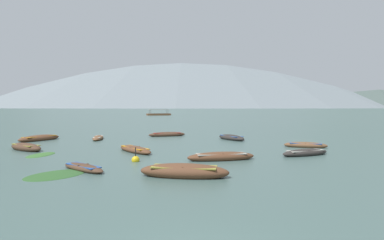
{
  "coord_description": "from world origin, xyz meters",
  "views": [
    {
      "loc": [
        -0.04,
        -5.75,
        3.26
      ],
      "look_at": [
        -0.51,
        50.23,
        0.96
      ],
      "focal_mm": 29.39,
      "sensor_mm": 36.0,
      "label": 1
    }
  ],
  "objects_px": {
    "rowboat_9": "(231,138)",
    "ferry_0": "(159,114)",
    "rowboat_10": "(184,171)",
    "rowboat_4": "(167,134)",
    "rowboat_0": "(221,157)",
    "rowboat_2": "(26,147)",
    "rowboat_8": "(39,138)",
    "rowboat_11": "(98,138)",
    "rowboat_7": "(135,150)",
    "mooring_buoy": "(136,160)",
    "rowboat_1": "(305,145)",
    "rowboat_3": "(83,168)",
    "rowboat_6": "(305,153)"
  },
  "relations": [
    {
      "from": "rowboat_6",
      "to": "ferry_0",
      "type": "height_order",
      "value": "ferry_0"
    },
    {
      "from": "rowboat_10",
      "to": "rowboat_11",
      "type": "xyz_separation_m",
      "value": [
        -9.29,
        16.92,
        -0.09
      ]
    },
    {
      "from": "rowboat_9",
      "to": "rowboat_0",
      "type": "bearing_deg",
      "value": -99.55
    },
    {
      "from": "rowboat_8",
      "to": "rowboat_9",
      "type": "distance_m",
      "value": 18.88
    },
    {
      "from": "rowboat_2",
      "to": "rowboat_3",
      "type": "relative_size",
      "value": 1.23
    },
    {
      "from": "rowboat_6",
      "to": "mooring_buoy",
      "type": "bearing_deg",
      "value": -166.93
    },
    {
      "from": "rowboat_9",
      "to": "ferry_0",
      "type": "height_order",
      "value": "ferry_0"
    },
    {
      "from": "rowboat_9",
      "to": "rowboat_11",
      "type": "relative_size",
      "value": 1.01
    },
    {
      "from": "rowboat_1",
      "to": "rowboat_3",
      "type": "bearing_deg",
      "value": -147.63
    },
    {
      "from": "rowboat_10",
      "to": "rowboat_11",
      "type": "distance_m",
      "value": 19.3
    },
    {
      "from": "rowboat_4",
      "to": "rowboat_11",
      "type": "relative_size",
      "value": 1.07
    },
    {
      "from": "rowboat_4",
      "to": "rowboat_0",
      "type": "bearing_deg",
      "value": -73.35
    },
    {
      "from": "rowboat_1",
      "to": "rowboat_7",
      "type": "height_order",
      "value": "rowboat_1"
    },
    {
      "from": "rowboat_11",
      "to": "rowboat_4",
      "type": "bearing_deg",
      "value": 28.39
    },
    {
      "from": "rowboat_0",
      "to": "rowboat_2",
      "type": "bearing_deg",
      "value": 163.43
    },
    {
      "from": "rowboat_2",
      "to": "rowboat_6",
      "type": "distance_m",
      "value": 20.43
    },
    {
      "from": "rowboat_2",
      "to": "ferry_0",
      "type": "height_order",
      "value": "ferry_0"
    },
    {
      "from": "rowboat_7",
      "to": "mooring_buoy",
      "type": "height_order",
      "value": "mooring_buoy"
    },
    {
      "from": "rowboat_9",
      "to": "rowboat_10",
      "type": "distance_m",
      "value": 17.28
    },
    {
      "from": "rowboat_1",
      "to": "rowboat_2",
      "type": "height_order",
      "value": "rowboat_2"
    },
    {
      "from": "rowboat_8",
      "to": "ferry_0",
      "type": "distance_m",
      "value": 94.44
    },
    {
      "from": "rowboat_3",
      "to": "rowboat_8",
      "type": "bearing_deg",
      "value": 123.21
    },
    {
      "from": "rowboat_0",
      "to": "rowboat_7",
      "type": "distance_m",
      "value": 6.9
    },
    {
      "from": "rowboat_4",
      "to": "mooring_buoy",
      "type": "relative_size",
      "value": 4.32
    },
    {
      "from": "rowboat_6",
      "to": "rowboat_10",
      "type": "height_order",
      "value": "rowboat_10"
    },
    {
      "from": "rowboat_8",
      "to": "rowboat_0",
      "type": "bearing_deg",
      "value": -33.61
    },
    {
      "from": "rowboat_7",
      "to": "rowboat_8",
      "type": "xyz_separation_m",
      "value": [
        -10.84,
        7.75,
        0.04
      ]
    },
    {
      "from": "rowboat_4",
      "to": "rowboat_7",
      "type": "bearing_deg",
      "value": -95.7
    },
    {
      "from": "rowboat_2",
      "to": "rowboat_10",
      "type": "distance_m",
      "value": 15.23
    },
    {
      "from": "rowboat_8",
      "to": "mooring_buoy",
      "type": "relative_size",
      "value": 4.68
    },
    {
      "from": "rowboat_3",
      "to": "rowboat_4",
      "type": "height_order",
      "value": "rowboat_4"
    },
    {
      "from": "rowboat_10",
      "to": "ferry_0",
      "type": "relative_size",
      "value": 0.44
    },
    {
      "from": "rowboat_7",
      "to": "mooring_buoy",
      "type": "distance_m",
      "value": 4.14
    },
    {
      "from": "rowboat_6",
      "to": "rowboat_8",
      "type": "xyz_separation_m",
      "value": [
        -22.67,
        9.26,
        0.04
      ]
    },
    {
      "from": "rowboat_6",
      "to": "ferry_0",
      "type": "distance_m",
      "value": 105.97
    },
    {
      "from": "rowboat_3",
      "to": "rowboat_4",
      "type": "bearing_deg",
      "value": 82.08
    },
    {
      "from": "rowboat_0",
      "to": "rowboat_1",
      "type": "bearing_deg",
      "value": 39.84
    },
    {
      "from": "rowboat_4",
      "to": "rowboat_10",
      "type": "bearing_deg",
      "value": -82.74
    },
    {
      "from": "rowboat_1",
      "to": "rowboat_3",
      "type": "xyz_separation_m",
      "value": [
        -14.75,
        -9.35,
        -0.04
      ]
    },
    {
      "from": "rowboat_1",
      "to": "rowboat_10",
      "type": "height_order",
      "value": "rowboat_10"
    },
    {
      "from": "rowboat_0",
      "to": "rowboat_7",
      "type": "xyz_separation_m",
      "value": [
        -5.98,
        3.43,
        -0.03
      ]
    },
    {
      "from": "rowboat_9",
      "to": "rowboat_10",
      "type": "xyz_separation_m",
      "value": [
        -4.17,
        -16.77,
        0.04
      ]
    },
    {
      "from": "rowboat_1",
      "to": "rowboat_4",
      "type": "xyz_separation_m",
      "value": [
        -12.1,
        9.72,
        0.01
      ]
    },
    {
      "from": "rowboat_2",
      "to": "rowboat_11",
      "type": "bearing_deg",
      "value": 69.17
    },
    {
      "from": "rowboat_2",
      "to": "rowboat_8",
      "type": "bearing_deg",
      "value": 109.07
    },
    {
      "from": "rowboat_2",
      "to": "rowboat_8",
      "type": "height_order",
      "value": "rowboat_2"
    },
    {
      "from": "rowboat_1",
      "to": "rowboat_9",
      "type": "bearing_deg",
      "value": 131.65
    },
    {
      "from": "rowboat_0",
      "to": "rowboat_9",
      "type": "bearing_deg",
      "value": 80.45
    },
    {
      "from": "rowboat_4",
      "to": "rowboat_9",
      "type": "distance_m",
      "value": 7.75
    },
    {
      "from": "rowboat_6",
      "to": "rowboat_3",
      "type": "bearing_deg",
      "value": -158.81
    }
  ]
}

